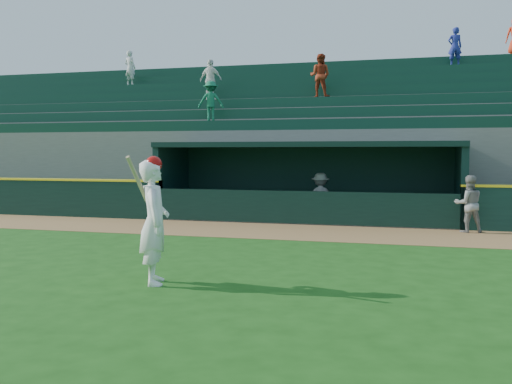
% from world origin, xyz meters
% --- Properties ---
extents(ground, '(120.00, 120.00, 0.00)m').
position_xyz_m(ground, '(0.00, 0.00, 0.00)').
color(ground, '#194A12').
rests_on(ground, ground).
extents(warning_track, '(40.00, 3.00, 0.01)m').
position_xyz_m(warning_track, '(0.00, 4.90, 0.01)').
color(warning_track, olive).
rests_on(warning_track, ground).
extents(dugout_player_front, '(0.84, 0.71, 1.53)m').
position_xyz_m(dugout_player_front, '(4.68, 6.04, 0.77)').
color(dugout_player_front, gray).
rests_on(dugout_player_front, ground).
extents(dugout_player_inside, '(1.07, 0.75, 1.50)m').
position_xyz_m(dugout_player_inside, '(0.45, 7.61, 0.75)').
color(dugout_player_inside, gray).
rests_on(dugout_player_inside, ground).
extents(dugout, '(9.40, 2.80, 2.46)m').
position_xyz_m(dugout, '(0.00, 8.00, 1.36)').
color(dugout, slate).
rests_on(dugout, ground).
extents(stands, '(34.50, 6.30, 7.48)m').
position_xyz_m(stands, '(0.06, 12.57, 2.40)').
color(stands, slate).
rests_on(stands, ground).
extents(batter_at_plate, '(0.74, 0.92, 2.10)m').
position_xyz_m(batter_at_plate, '(-0.83, -1.64, 1.04)').
color(batter_at_plate, white).
rests_on(batter_at_plate, ground).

